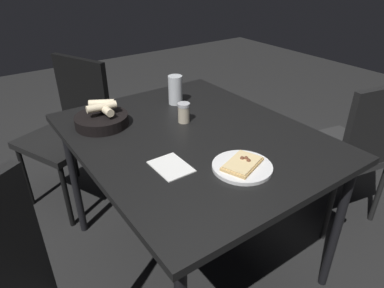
{
  "coord_description": "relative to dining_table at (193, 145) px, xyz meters",
  "views": [
    {
      "loc": [
        -1.08,
        0.77,
        1.43
      ],
      "look_at": [
        -0.09,
        0.07,
        0.75
      ],
      "focal_mm": 31.67,
      "sensor_mm": 36.0,
      "label": 1
    }
  ],
  "objects": [
    {
      "name": "pepper_shaker",
      "position": [
        0.12,
        -0.04,
        0.1
      ],
      "size": [
        0.06,
        0.06,
        0.09
      ],
      "color": "#BFB299",
      "rests_on": "dining_table"
    },
    {
      "name": "beer_glass",
      "position": [
        0.34,
        -0.13,
        0.12
      ],
      "size": [
        0.07,
        0.07,
        0.15
      ],
      "color": "silver",
      "rests_on": "dining_table"
    },
    {
      "name": "chair_far",
      "position": [
        0.88,
        0.29,
        -0.16
      ],
      "size": [
        0.58,
        0.58,
        0.9
      ],
      "color": "black",
      "rests_on": "ground"
    },
    {
      "name": "bread_basket",
      "position": [
        0.31,
        0.29,
        0.09
      ],
      "size": [
        0.24,
        0.24,
        0.11
      ],
      "color": "black",
      "rests_on": "dining_table"
    },
    {
      "name": "dining_table",
      "position": [
        0.0,
        0.0,
        0.0
      ],
      "size": [
        1.17,
        0.96,
        0.74
      ],
      "color": "black",
      "rests_on": "ground"
    },
    {
      "name": "ground",
      "position": [
        0.0,
        0.0,
        -0.68
      ],
      "size": [
        8.0,
        8.0,
        0.0
      ],
      "primitive_type": "plane",
      "color": "black"
    },
    {
      "name": "chair_near",
      "position": [
        -0.27,
        -0.89,
        -0.17
      ],
      "size": [
        0.52,
        0.52,
        0.89
      ],
      "color": "#292929",
      "rests_on": "ground"
    },
    {
      "name": "napkin",
      "position": [
        -0.17,
        0.22,
        0.06
      ],
      "size": [
        0.16,
        0.12,
        0.0
      ],
      "color": "white",
      "rests_on": "dining_table"
    },
    {
      "name": "pizza_plate",
      "position": [
        -0.33,
        0.01,
        0.07
      ],
      "size": [
        0.22,
        0.22,
        0.04
      ],
      "color": "white",
      "rests_on": "dining_table"
    }
  ]
}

